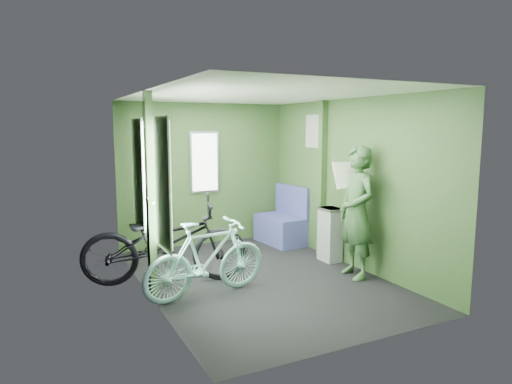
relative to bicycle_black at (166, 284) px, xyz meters
The scene contains 6 objects.
room 1.82m from the bicycle_black, 15.07° to the right, with size 4.00×4.02×2.31m.
bicycle_black is the anchor object (origin of this frame).
bicycle_mint 0.73m from the bicycle_black, 66.27° to the right, with size 0.43×1.52×0.91m, color #97DDD7.
passenger 2.54m from the bicycle_black, 19.90° to the right, with size 0.47×0.73×1.68m.
waste_box 2.41m from the bicycle_black, ahead, with size 0.23×0.32×0.77m, color gray.
bench_seat 2.54m from the bicycle_black, 26.28° to the left, with size 0.57×0.94×0.96m.
Camera 1 is at (-2.54, -5.00, 1.91)m, focal length 32.00 mm.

